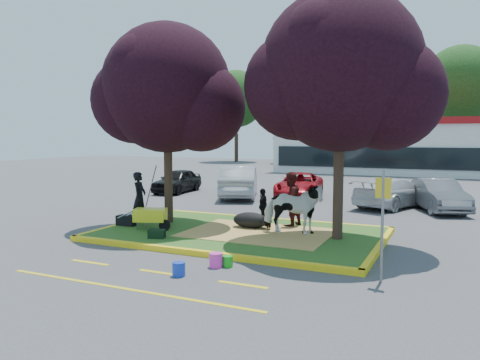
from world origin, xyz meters
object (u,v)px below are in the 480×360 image
at_px(car_black, 177,181).
at_px(car_silver, 239,182).
at_px(calf, 250,220).
at_px(bucket_green, 228,261).
at_px(wheelbarrow, 151,215).
at_px(bucket_blue, 179,269).
at_px(handler, 140,197).
at_px(sign_post, 383,214).
at_px(bucket_pink, 216,260).
at_px(cow, 293,209).

distance_m(car_black, car_silver, 3.92).
bearing_deg(calf, bucket_green, -70.04).
bearing_deg(wheelbarrow, bucket_blue, -67.81).
bearing_deg(bucket_green, wheelbarrow, 149.10).
distance_m(calf, handler, 3.87).
height_order(calf, handler, handler).
xyz_separation_m(wheelbarrow, sign_post, (7.11, -1.94, 0.83)).
bearing_deg(wheelbarrow, bucket_green, -51.74).
relative_size(bucket_green, car_silver, 0.05).
bearing_deg(bucket_pink, cow, 79.03).
distance_m(handler, bucket_blue, 6.03).
height_order(handler, bucket_blue, handler).
height_order(cow, bucket_pink, cow).
relative_size(handler, car_black, 0.45).
bearing_deg(cow, bucket_blue, 157.28).
height_order(calf, car_black, car_black).
bearing_deg(calf, bucket_blue, -80.94).
xyz_separation_m(handler, bucket_green, (4.84, -3.18, -0.86)).
height_order(calf, car_silver, car_silver).
height_order(calf, sign_post, sign_post).
relative_size(calf, sign_post, 0.49).
bearing_deg(car_silver, bucket_green, 92.47).
xyz_separation_m(sign_post, bucket_green, (-3.37, -0.30, -1.29)).
distance_m(wheelbarrow, bucket_blue, 4.55).
xyz_separation_m(sign_post, car_silver, (-8.32, 11.03, -0.64)).
height_order(calf, bucket_pink, calf).
bearing_deg(car_silver, wheelbarrow, 76.46).
xyz_separation_m(calf, handler, (-3.79, -0.56, 0.59)).
bearing_deg(calf, wheelbarrow, -146.56).
height_order(sign_post, bucket_blue, sign_post).
bearing_deg(bucket_pink, sign_post, 6.86).
distance_m(calf, sign_post, 5.70).
bearing_deg(handler, car_black, 10.86).
distance_m(bucket_green, bucket_pink, 0.28).
relative_size(bucket_green, car_black, 0.07).
distance_m(wheelbarrow, car_silver, 9.17).
relative_size(car_black, car_silver, 0.79).
xyz_separation_m(cow, calf, (-1.50, 0.37, -0.51)).
bearing_deg(bucket_pink, bucket_green, 30.29).
bearing_deg(handler, calf, -95.58).
distance_m(bucket_pink, car_black, 14.73).
bearing_deg(car_silver, handler, 69.63).
distance_m(cow, bucket_green, 3.49).
bearing_deg(car_black, bucket_blue, -63.07).
xyz_separation_m(handler, car_black, (-4.00, 8.63, -0.35)).
distance_m(calf, bucket_blue, 4.84).
distance_m(bucket_green, bucket_blue, 1.25).
bearing_deg(bucket_green, bucket_pink, -149.71).
bearing_deg(sign_post, bucket_pink, -159.98).
bearing_deg(sign_post, car_black, 149.86).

